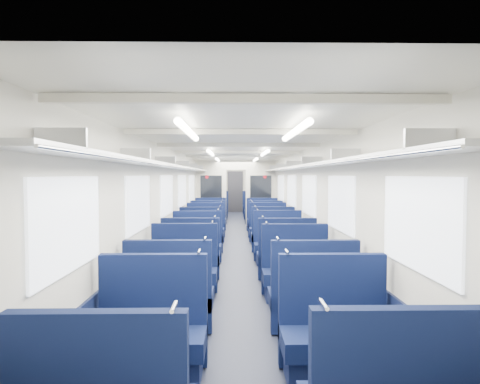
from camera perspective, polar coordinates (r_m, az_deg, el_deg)
The scene contains 39 objects.
floor at distance 10.80m, azimuth -0.46°, elevation -7.23°, with size 2.80×18.00×0.01m, color black.
ceiling at distance 10.67m, azimuth -0.46°, elevation 5.32°, with size 2.80×18.00×0.01m, color silver.
wall_left at distance 10.75m, azimuth -7.95°, elevation -0.99°, with size 0.02×18.00×2.35m, color beige.
dado_left at distance 10.83m, azimuth -7.84°, elevation -5.35°, with size 0.03×17.90×0.70m, color #0F1633.
wall_right at distance 10.77m, azimuth 7.01°, elevation -0.98°, with size 0.02×18.00×2.35m, color beige.
dado_right at distance 10.85m, azimuth 6.90°, elevation -5.33°, with size 0.03×17.90×0.70m, color #0F1633.
wall_far at distance 19.66m, azimuth -0.68°, elevation 0.56°, with size 2.80×0.02×2.35m, color beige.
luggage_rack_left at distance 10.71m, azimuth -6.98°, elevation 3.27°, with size 0.36×17.40×0.18m.
luggage_rack_right at distance 10.73m, azimuth 6.04°, elevation 3.27°, with size 0.36×17.40×0.18m.
windows at distance 10.20m, azimuth -0.44°, elevation 0.23°, with size 2.78×15.60×0.75m.
ceiling_fittings at distance 10.40m, azimuth -0.45°, elevation 5.06°, with size 2.70×16.06×0.11m.
end_door at distance 19.61m, azimuth -0.68°, elevation 0.05°, with size 0.75×0.06×2.00m, color black.
bulkhead at distance 14.15m, azimuth -0.58°, elevation 0.08°, with size 2.80×0.10×2.35m.
seat_2 at distance 3.91m, azimuth -12.56°, elevation -19.69°, with size 0.99×0.55×1.11m.
seat_3 at distance 3.93m, azimuth 13.41°, elevation -19.57°, with size 0.99×0.55×1.11m.
seat_4 at distance 4.90m, azimuth -9.96°, elevation -15.06°, with size 0.99×0.55×1.11m.
seat_5 at distance 4.89m, azimuth 10.27°, elevation -15.08°, with size 0.99×0.55×1.11m.
seat_6 at distance 6.12m, azimuth -8.03°, elevation -11.48°, with size 0.99×0.55×1.11m.
seat_7 at distance 6.06m, azimuth 7.96°, elevation -11.62°, with size 0.99×0.55×1.11m.
seat_8 at distance 7.14m, azimuth -6.98°, elevation -9.47°, with size 0.99×0.55×1.11m.
seat_9 at distance 7.11m, azimuth 6.59°, elevation -9.51°, with size 0.99×0.55×1.11m.
seat_10 at distance 8.18m, azimuth -6.18°, elevation -7.94°, with size 0.99×0.55×1.11m.
seat_11 at distance 8.32m, azimuth 5.46°, elevation -7.76°, with size 0.99×0.55×1.11m.
seat_12 at distance 9.42m, azimuth -5.48°, elevation -6.56°, with size 0.99×0.55×1.11m.
seat_13 at distance 9.50m, azimuth 4.65°, elevation -6.48°, with size 0.99×0.55×1.11m.
seat_14 at distance 10.57m, azimuth -4.98°, elevation -5.58°, with size 0.99×0.55×1.11m.
seat_15 at distance 10.68m, azimuth 4.02°, elevation -5.50°, with size 0.99×0.55×1.11m.
seat_16 at distance 11.76m, azimuth -4.56°, elevation -4.77°, with size 0.99×0.55×1.11m.
seat_17 at distance 11.70m, azimuth 3.59°, elevation -4.80°, with size 0.99×0.55×1.11m.
seat_18 at distance 12.87m, azimuth -4.24°, elevation -4.14°, with size 0.99×0.55×1.11m.
seat_19 at distance 12.77m, azimuth 3.20°, elevation -4.19°, with size 0.99×0.55×1.11m.
seat_20 at distance 14.86m, azimuth -3.80°, elevation -3.26°, with size 0.99×0.55×1.11m.
seat_21 at distance 14.81m, azimuth 2.63°, elevation -3.28°, with size 0.99×0.55×1.11m.
seat_22 at distance 16.03m, azimuth -3.59°, elevation -2.85°, with size 0.99×0.55×1.11m.
seat_23 at distance 16.01m, azimuth 2.36°, elevation -2.85°, with size 0.99×0.55×1.11m.
seat_24 at distance 17.11m, azimuth -3.42°, elevation -2.51°, with size 0.99×0.55×1.11m.
seat_25 at distance 17.25m, azimuth 2.12°, elevation -2.47°, with size 0.99×0.55×1.11m.
seat_26 at distance 18.28m, azimuth -3.26°, elevation -2.20°, with size 0.99×0.55×1.11m.
seat_27 at distance 18.36m, azimuth 1.94°, elevation -2.18°, with size 0.99×0.55×1.11m.
Camera 1 is at (-0.09, -10.65, 1.81)m, focal length 29.93 mm.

